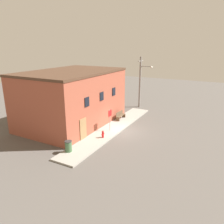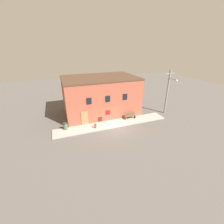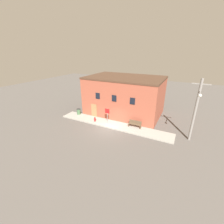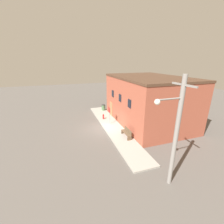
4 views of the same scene
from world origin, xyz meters
The scene contains 8 objects.
ground_plane centered at (0.00, 0.00, 0.00)m, with size 80.00×80.00×0.00m, color #56514C.
sidewalk centered at (0.00, 1.15, 0.07)m, with size 16.78×2.30×0.15m.
brick_building centered at (-0.33, 6.17, 3.06)m, with size 11.84×7.86×6.12m.
fire_hydrant centered at (-2.73, 0.75, 0.50)m, with size 0.43×0.21×0.71m.
stop_sign centered at (-0.78, 1.03, 1.74)m, with size 0.68×0.06×2.27m.
bench centered at (3.13, 1.74, 0.62)m, with size 1.74×0.44×0.95m.
trash_bin centered at (-6.61, 1.84, 0.62)m, with size 0.61×0.61×0.95m.
utility_pole centered at (9.88, 1.83, 3.91)m, with size 1.80×1.90×7.30m.
Camera 4 is at (16.39, -4.43, 7.95)m, focal length 24.00 mm.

